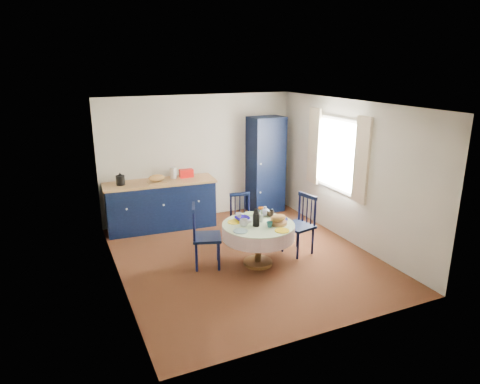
# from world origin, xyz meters

# --- Properties ---
(floor) EXTENTS (4.50, 4.50, 0.00)m
(floor) POSITION_xyz_m (0.00, 0.00, 0.00)
(floor) COLOR black
(floor) RESTS_ON ground
(ceiling) EXTENTS (4.50, 4.50, 0.00)m
(ceiling) POSITION_xyz_m (0.00, 0.00, 2.50)
(ceiling) COLOR white
(ceiling) RESTS_ON wall_back
(wall_back) EXTENTS (4.00, 0.02, 2.50)m
(wall_back) POSITION_xyz_m (0.00, 2.25, 1.25)
(wall_back) COLOR beige
(wall_back) RESTS_ON floor
(wall_left) EXTENTS (0.02, 4.50, 2.50)m
(wall_left) POSITION_xyz_m (-2.00, 0.00, 1.25)
(wall_left) COLOR beige
(wall_left) RESTS_ON floor
(wall_right) EXTENTS (0.02, 4.50, 2.50)m
(wall_right) POSITION_xyz_m (2.00, 0.00, 1.25)
(wall_right) COLOR beige
(wall_right) RESTS_ON floor
(window) EXTENTS (0.10, 1.74, 1.45)m
(window) POSITION_xyz_m (1.95, 0.30, 1.52)
(window) COLOR white
(window) RESTS_ON wall_right
(kitchen_counter) EXTENTS (2.14, 0.79, 1.18)m
(kitchen_counter) POSITION_xyz_m (-0.92, 1.90, 0.48)
(kitchen_counter) COLOR black
(kitchen_counter) RESTS_ON floor
(pantry_cabinet) EXTENTS (0.74, 0.55, 2.03)m
(pantry_cabinet) POSITION_xyz_m (1.40, 2.00, 1.01)
(pantry_cabinet) COLOR black
(pantry_cabinet) RESTS_ON floor
(dining_table) EXTENTS (1.13, 1.14, 0.96)m
(dining_table) POSITION_xyz_m (0.10, -0.29, 0.57)
(dining_table) COLOR #4F3716
(dining_table) RESTS_ON floor
(chair_left) EXTENTS (0.55, 0.57, 1.01)m
(chair_left) POSITION_xyz_m (-0.71, 0.00, 0.51)
(chair_left) COLOR black
(chair_left) RESTS_ON floor
(chair_far) EXTENTS (0.46, 0.44, 0.91)m
(chair_far) POSITION_xyz_m (0.19, 0.55, 0.46)
(chair_far) COLOR black
(chair_far) RESTS_ON floor
(chair_right) EXTENTS (0.51, 0.53, 1.00)m
(chair_right) POSITION_xyz_m (0.93, -0.17, 0.51)
(chair_right) COLOR black
(chair_right) RESTS_ON floor
(mug_a) EXTENTS (0.14, 0.14, 0.11)m
(mug_a) POSITION_xyz_m (-0.15, -0.27, 0.74)
(mug_a) COLOR silver
(mug_a) RESTS_ON dining_table
(mug_b) EXTENTS (0.09, 0.09, 0.09)m
(mug_b) POSITION_xyz_m (0.19, -0.48, 0.73)
(mug_b) COLOR #2A7778
(mug_b) RESTS_ON dining_table
(mug_c) EXTENTS (0.13, 0.13, 0.10)m
(mug_c) POSITION_xyz_m (0.42, -0.05, 0.73)
(mug_c) COLOR black
(mug_c) RESTS_ON dining_table
(mug_d) EXTENTS (0.10, 0.10, 0.09)m
(mug_d) POSITION_xyz_m (-0.09, 0.06, 0.73)
(mug_d) COLOR silver
(mug_d) RESTS_ON dining_table
(cobalt_bowl) EXTENTS (0.23, 0.23, 0.06)m
(cobalt_bowl) POSITION_xyz_m (-0.08, -0.05, 0.71)
(cobalt_bowl) COLOR #13087A
(cobalt_bowl) RESTS_ON dining_table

